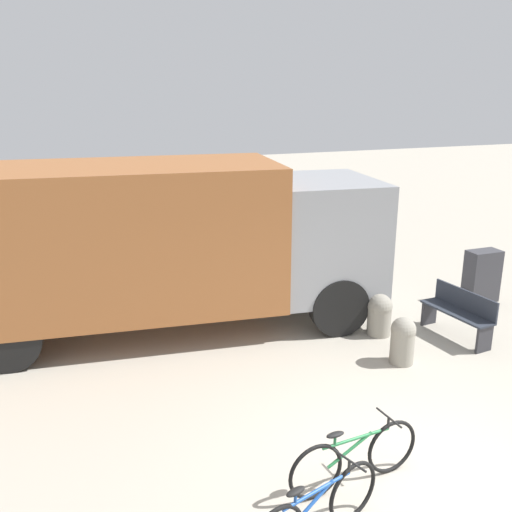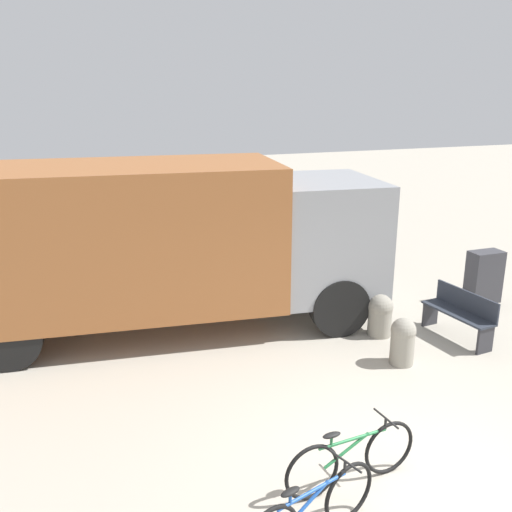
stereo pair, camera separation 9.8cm
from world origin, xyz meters
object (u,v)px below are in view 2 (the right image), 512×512
park_bench (460,313)px  bollard_far_bench (380,314)px  bicycle_middle (352,458)px  bollard_near_bench (403,340)px  bicycle_near (311,512)px  delivery_truck (157,239)px  utility_box (484,277)px

park_bench → bollard_far_bench: 1.39m
bicycle_middle → park_bench: bearing=31.9°
park_bench → bollard_near_bench: bearing=101.9°
park_bench → bicycle_near: 5.67m
delivery_truck → utility_box: (6.53, -0.87, -1.17)m
delivery_truck → bicycle_middle: 5.33m
bicycle_near → bicycle_middle: same height
park_bench → bollard_near_bench: size_ratio=1.84×
bicycle_middle → bollard_near_bench: (2.20, 2.33, 0.06)m
park_bench → bicycle_near: (-4.49, -3.45, -0.12)m
bicycle_middle → bollard_far_bench: 4.20m
park_bench → delivery_truck: bearing=59.5°
bicycle_near → utility_box: size_ratio=1.50×
park_bench → utility_box: (1.62, 1.30, 0.07)m
bicycle_middle → bicycle_near: bearing=-147.2°
bicycle_middle → bollard_near_bench: 3.20m
delivery_truck → bicycle_near: (0.42, -5.62, -1.36)m
delivery_truck → utility_box: bearing=-1.4°
bollard_near_bench → delivery_truck: bearing=141.7°
bicycle_near → bicycle_middle: (0.78, 0.61, 0.00)m
bollard_far_bench → delivery_truck: bearing=156.3°
utility_box → park_bench: bearing=-141.3°
park_bench → utility_box: size_ratio=1.33×
delivery_truck → bicycle_near: bearing=-79.5°
bicycle_near → bicycle_middle: bearing=20.9°
bollard_far_bench → bicycle_near: bearing=-128.7°
delivery_truck → bollard_far_bench: 4.19m
bicycle_middle → bollard_near_bench: size_ratio=2.16×
utility_box → delivery_truck: bearing=172.4°
bicycle_middle → utility_box: 6.75m
park_bench → bollard_near_bench: 1.60m
bollard_near_bench → utility_box: 3.62m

